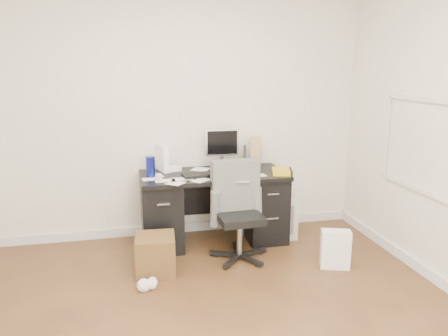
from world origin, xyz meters
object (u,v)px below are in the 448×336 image
(lcd_monitor, at_px, (222,149))
(pc_tower, at_px, (282,212))
(office_chair, at_px, (240,212))
(wicker_basket, at_px, (156,254))
(desk, at_px, (214,205))
(keyboard, at_px, (207,174))

(lcd_monitor, height_order, pc_tower, lcd_monitor)
(office_chair, height_order, wicker_basket, office_chair)
(lcd_monitor, bearing_deg, pc_tower, -2.70)
(lcd_monitor, relative_size, pc_tower, 0.94)
(desk, relative_size, wicker_basket, 4.29)
(keyboard, height_order, pc_tower, keyboard)
(pc_tower, relative_size, wicker_basket, 1.38)
(wicker_basket, bearing_deg, keyboard, 41.86)
(desk, height_order, wicker_basket, desk)
(desk, bearing_deg, lcd_monitor, 47.15)
(keyboard, relative_size, pc_tower, 1.03)
(keyboard, xyz_separation_m, pc_tower, (0.88, 0.14, -0.52))
(office_chair, xyz_separation_m, pc_tower, (0.63, 0.54, -0.24))
(lcd_monitor, xyz_separation_m, keyboard, (-0.21, -0.22, -0.21))
(desk, xyz_separation_m, lcd_monitor, (0.12, 0.13, 0.58))
(desk, distance_m, wicker_basket, 0.92)
(pc_tower, height_order, wicker_basket, pc_tower)
(pc_tower, xyz_separation_m, wicker_basket, (-1.45, -0.66, -0.07))
(desk, bearing_deg, office_chair, -72.16)
(pc_tower, bearing_deg, keyboard, -167.67)
(pc_tower, bearing_deg, desk, -172.82)
(desk, distance_m, lcd_monitor, 0.60)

